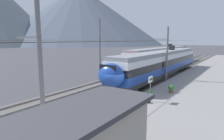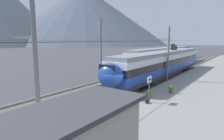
% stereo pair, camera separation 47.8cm
% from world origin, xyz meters
% --- Properties ---
extents(ground_plane, '(400.00, 400.00, 0.00)m').
position_xyz_m(ground_plane, '(0.00, 0.00, 0.00)').
color(ground_plane, '#424247').
extents(platform_slab, '(120.00, 8.07, 0.39)m').
position_xyz_m(platform_slab, '(0.00, -4.79, 0.19)').
color(platform_slab, gray).
rests_on(platform_slab, ground).
extents(track_near, '(120.00, 3.00, 0.28)m').
position_xyz_m(track_near, '(0.00, 1.14, 0.07)').
color(track_near, '#5B5651').
rests_on(track_near, ground).
extents(track_far, '(120.00, 3.00, 0.28)m').
position_xyz_m(track_far, '(0.00, 5.72, 0.07)').
color(track_far, '#5B5651').
rests_on(track_far, ground).
extents(train_near_platform, '(26.92, 2.88, 4.27)m').
position_xyz_m(train_near_platform, '(12.79, 1.14, 2.23)').
color(train_near_platform, '#2D2D30').
rests_on(train_near_platform, track_near).
extents(train_far_track, '(30.75, 2.93, 4.27)m').
position_xyz_m(train_far_track, '(25.48, 5.72, 2.23)').
color(train_far_track, '#2D2D30').
rests_on(train_far_track, track_far).
extents(catenary_mast_west, '(49.96, 1.96, 8.33)m').
position_xyz_m(catenary_mast_west, '(-8.25, -0.39, 4.28)').
color(catenary_mast_west, slate).
rests_on(catenary_mast_west, ground).
extents(catenary_mast_mid, '(49.96, 1.96, 7.07)m').
position_xyz_m(catenary_mast_mid, '(10.08, -0.38, 3.73)').
color(catenary_mast_mid, slate).
rests_on(catenary_mast_mid, ground).
extents(catenary_mast_far_side, '(49.96, 2.45, 8.32)m').
position_xyz_m(catenary_mast_far_side, '(7.13, 7.71, 4.30)').
color(catenary_mast_far_side, slate).
rests_on(catenary_mast_far_side, ground).
extents(platform_sign, '(0.70, 0.08, 2.14)m').
position_xyz_m(platform_sign, '(0.52, -2.48, 1.96)').
color(platform_sign, '#59595B').
rests_on(platform_sign, platform_slab).
extents(passenger_walking, '(0.53, 0.22, 1.69)m').
position_xyz_m(passenger_walking, '(-5.95, -2.64, 1.33)').
color(passenger_walking, '#383842').
rests_on(passenger_walking, platform_slab).
extents(handbag_beside_passenger, '(0.32, 0.18, 0.40)m').
position_xyz_m(handbag_beside_passenger, '(-5.50, -2.37, 0.53)').
color(handbag_beside_passenger, '#472D1E').
rests_on(handbag_beside_passenger, platform_slab).
extents(handbag_near_sign, '(0.32, 0.18, 0.41)m').
position_xyz_m(handbag_near_sign, '(0.17, -2.51, 0.54)').
color(handbag_near_sign, black).
rests_on(handbag_near_sign, platform_slab).
extents(potted_plant_platform_edge, '(0.55, 0.55, 0.75)m').
position_xyz_m(potted_plant_platform_edge, '(4.39, -3.00, 0.81)').
color(potted_plant_platform_edge, brown).
rests_on(potted_plant_platform_edge, platform_slab).
extents(potted_plant_by_shelter, '(0.47, 0.47, 0.75)m').
position_xyz_m(potted_plant_by_shelter, '(1.54, -1.99, 0.81)').
color(potted_plant_by_shelter, brown).
rests_on(potted_plant_by_shelter, platform_slab).
extents(mountain_right_ridge, '(187.62, 187.62, 65.14)m').
position_xyz_m(mountain_right_ridge, '(151.52, 150.73, 32.57)').
color(mountain_right_ridge, '#515B6B').
rests_on(mountain_right_ridge, ground).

